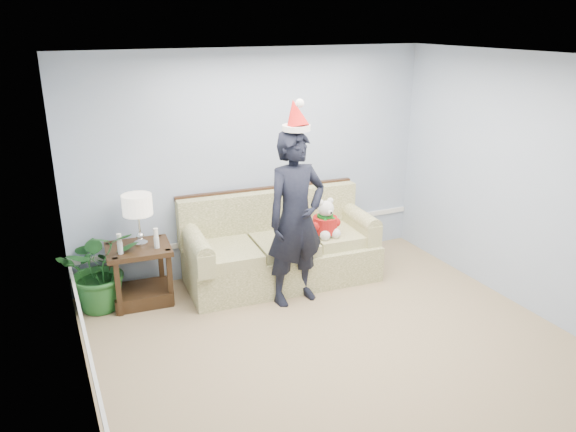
% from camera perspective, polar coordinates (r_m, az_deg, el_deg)
% --- Properties ---
extents(room_shell, '(4.54, 5.04, 2.74)m').
position_cam_1_polar(room_shell, '(4.70, 7.93, -1.37)').
color(room_shell, tan).
rests_on(room_shell, ground).
extents(wainscot_trim, '(4.49, 4.99, 0.06)m').
position_cam_1_polar(wainscot_trim, '(5.62, -9.45, -7.87)').
color(wainscot_trim, white).
rests_on(wainscot_trim, room_shell).
extents(sofa, '(2.31, 1.11, 1.06)m').
position_cam_1_polar(sofa, '(6.77, -0.89, -3.41)').
color(sofa, olive).
rests_on(sofa, room_shell).
extents(side_table, '(0.73, 0.63, 0.66)m').
position_cam_1_polar(side_table, '(6.47, -14.70, -6.34)').
color(side_table, '#372314').
rests_on(side_table, room_shell).
extents(table_lamp, '(0.32, 0.32, 0.57)m').
position_cam_1_polar(table_lamp, '(6.22, -15.05, 0.90)').
color(table_lamp, silver).
rests_on(table_lamp, side_table).
extents(candle_pair, '(0.44, 0.06, 0.22)m').
position_cam_1_polar(candle_pair, '(6.16, -14.97, -2.54)').
color(candle_pair, silver).
rests_on(candle_pair, side_table).
extents(houseplant, '(0.87, 0.77, 0.94)m').
position_cam_1_polar(houseplant, '(6.38, -18.54, -5.05)').
color(houseplant, '#205D25').
rests_on(houseplant, room_shell).
extents(man, '(0.76, 0.55, 1.93)m').
position_cam_1_polar(man, '(6.03, 0.81, -0.29)').
color(man, black).
rests_on(man, room_shell).
extents(santa_hat, '(0.35, 0.38, 0.34)m').
position_cam_1_polar(santa_hat, '(5.77, 0.79, 10.11)').
color(santa_hat, silver).
rests_on(santa_hat, man).
extents(teddy_bear, '(0.31, 0.34, 0.47)m').
position_cam_1_polar(teddy_bear, '(6.64, 3.83, -0.66)').
color(teddy_bear, silver).
rests_on(teddy_bear, sofa).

